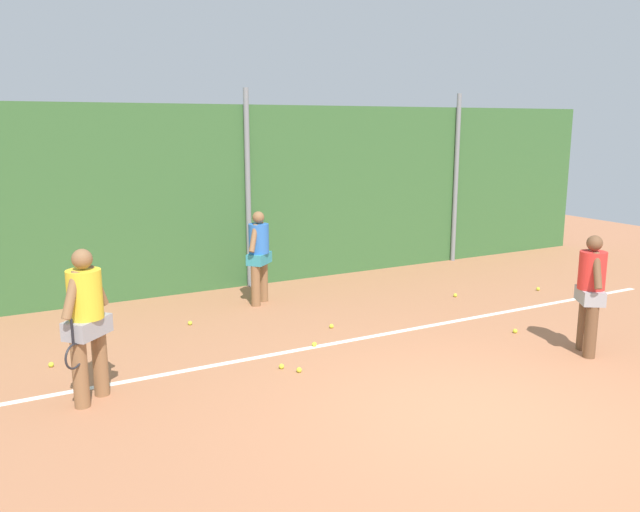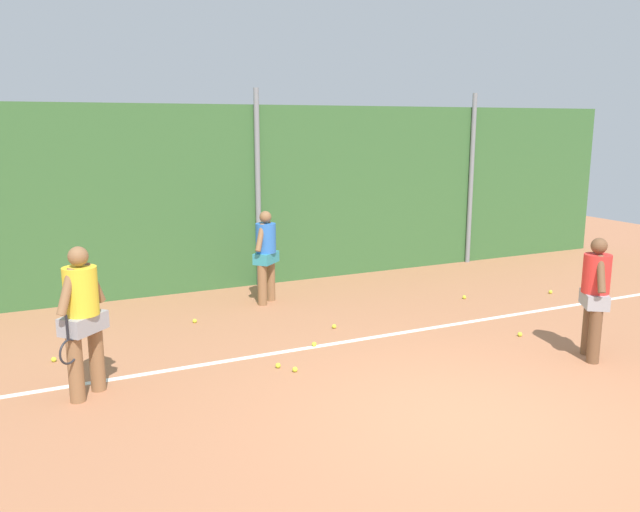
{
  "view_description": "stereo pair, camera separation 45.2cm",
  "coord_description": "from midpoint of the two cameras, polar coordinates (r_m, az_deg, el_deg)",
  "views": [
    {
      "loc": [
        -4.47,
        -4.76,
        3.04
      ],
      "look_at": [
        -0.41,
        2.74,
        1.27
      ],
      "focal_mm": 36.12,
      "sensor_mm": 36.0,
      "label": 1
    },
    {
      "loc": [
        -4.06,
        -4.97,
        3.04
      ],
      "look_at": [
        -0.41,
        2.74,
        1.27
      ],
      "focal_mm": 36.12,
      "sensor_mm": 36.0,
      "label": 2
    }
  ],
  "objects": [
    {
      "name": "fence_post_right",
      "position": [
        14.51,
        11.08,
        6.71
      ],
      "size": [
        0.1,
        0.1,
        3.66
      ],
      "primitive_type": "cylinder",
      "color": "gray",
      "rests_on": "ground_plane"
    },
    {
      "name": "hedge_fence_backdrop",
      "position": [
        12.2,
        -7.76,
        5.21
      ],
      "size": [
        17.04,
        0.25,
        3.37
      ],
      "primitive_type": "cube",
      "color": "#386633",
      "rests_on": "ground_plane"
    },
    {
      "name": "ground_plane",
      "position": [
        8.56,
        3.62,
        -9.12
      ],
      "size": [
        26.21,
        26.21,
        0.0
      ],
      "primitive_type": "plane",
      "color": "#B2704C"
    },
    {
      "name": "tennis_ball_7",
      "position": [
        9.04,
        -24.08,
        -8.8
      ],
      "size": [
        0.07,
        0.07,
        0.07
      ],
      "primitive_type": "sphere",
      "color": "#CCDB33",
      "rests_on": "ground_plane"
    },
    {
      "name": "fence_post_center",
      "position": [
        12.02,
        -7.48,
        5.83
      ],
      "size": [
        0.1,
        0.1,
        3.66
      ],
      "primitive_type": "cylinder",
      "color": "gray",
      "rests_on": "ground_plane"
    },
    {
      "name": "tennis_ball_2",
      "position": [
        11.68,
        10.82,
        -3.44
      ],
      "size": [
        0.07,
        0.07,
        0.07
      ],
      "primitive_type": "sphere",
      "color": "#CCDB33",
      "rests_on": "ground_plane"
    },
    {
      "name": "player_backcourt_far",
      "position": [
        10.94,
        -6.61,
        0.32
      ],
      "size": [
        0.53,
        0.51,
        1.59
      ],
      "rotation": [
        0.0,
        0.0,
        0.73
      ],
      "color": "#8C603D",
      "rests_on": "ground_plane"
    },
    {
      "name": "tennis_ball_6",
      "position": [
        9.76,
        -0.31,
        -6.24
      ],
      "size": [
        0.07,
        0.07,
        0.07
      ],
      "primitive_type": "sphere",
      "color": "#CCDB33",
      "rests_on": "ground_plane"
    },
    {
      "name": "tennis_ball_0",
      "position": [
        8.12,
        -3.48,
        -10.06
      ],
      "size": [
        0.07,
        0.07,
        0.07
      ],
      "primitive_type": "sphere",
      "color": "#CCDB33",
      "rests_on": "ground_plane"
    },
    {
      "name": "tennis_ball_1",
      "position": [
        8.25,
        -5.02,
        -9.73
      ],
      "size": [
        0.07,
        0.07,
        0.07
      ],
      "primitive_type": "sphere",
      "color": "#CCDB33",
      "rests_on": "ground_plane"
    },
    {
      "name": "court_baseline_paint",
      "position": [
        9.21,
        0.95,
        -7.55
      ],
      "size": [
        12.45,
        0.1,
        0.01
      ],
      "primitive_type": "cube",
      "color": "white",
      "rests_on": "ground_plane"
    },
    {
      "name": "tennis_ball_3",
      "position": [
        9.91,
        15.66,
        -6.42
      ],
      "size": [
        0.07,
        0.07,
        0.07
      ],
      "primitive_type": "sphere",
      "color": "#CCDB33",
      "rests_on": "ground_plane"
    },
    {
      "name": "player_midcourt",
      "position": [
        7.54,
        -21.63,
        -5.11
      ],
      "size": [
        0.58,
        0.62,
        1.73
      ],
      "rotation": [
        0.0,
        0.0,
        3.89
      ],
      "color": "#8C603D",
      "rests_on": "ground_plane"
    },
    {
      "name": "tennis_ball_5",
      "position": [
        8.99,
        -1.96,
        -7.84
      ],
      "size": [
        0.07,
        0.07,
        0.07
      ],
      "primitive_type": "sphere",
      "color": "#CCDB33",
      "rests_on": "ground_plane"
    },
    {
      "name": "tennis_ball_8",
      "position": [
        10.45,
        -22.05,
        -5.91
      ],
      "size": [
        0.07,
        0.07,
        0.07
      ],
      "primitive_type": "sphere",
      "color": "#CCDB33",
      "rests_on": "ground_plane"
    },
    {
      "name": "player_foreground_near",
      "position": [
        9.12,
        21.56,
        -2.66
      ],
      "size": [
        0.49,
        0.58,
        1.61
      ],
      "rotation": [
        0.0,
        0.0,
        0.98
      ],
      "color": "brown",
      "rests_on": "ground_plane"
    },
    {
      "name": "tennis_ball_4",
      "position": [
        12.5,
        17.79,
        -2.8
      ],
      "size": [
        0.07,
        0.07,
        0.07
      ],
      "primitive_type": "sphere",
      "color": "#CCDB33",
      "rests_on": "ground_plane"
    },
    {
      "name": "tennis_ball_9",
      "position": [
        10.16,
        -12.7,
        -5.82
      ],
      "size": [
        0.07,
        0.07,
        0.07
      ],
      "primitive_type": "sphere",
      "color": "#CCDB33",
      "rests_on": "ground_plane"
    }
  ]
}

